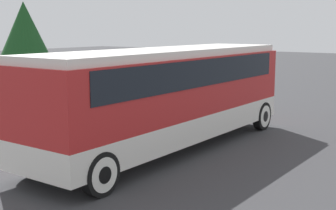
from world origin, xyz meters
TOP-DOWN VIEW (x-y plane):
  - ground_plane at (0.00, 0.00)m, footprint 120.00×120.00m
  - tour_bus at (0.10, -0.00)m, footprint 10.50×2.65m
  - parked_car_mid at (3.54, 8.86)m, footprint 4.42×1.86m
  - tree_right at (10.47, 20.50)m, footprint 3.45×3.45m

SIDE VIEW (x-z plane):
  - ground_plane at x=0.00m, z-range 0.00..0.00m
  - parked_car_mid at x=3.54m, z-range 0.00..1.47m
  - tour_bus at x=0.10m, z-range 0.32..3.46m
  - tree_right at x=10.47m, z-range 0.91..6.60m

